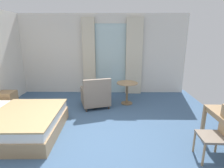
% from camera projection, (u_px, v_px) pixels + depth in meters
% --- Properties ---
extents(ground, '(6.48, 7.27, 0.10)m').
position_uv_depth(ground, '(92.00, 144.00, 3.64)').
color(ground, '#426084').
extents(wall_back, '(6.08, 0.12, 2.85)m').
position_uv_depth(wall_back, '(102.00, 55.00, 6.51)').
color(wall_back, silver).
rests_on(wall_back, ground).
extents(balcony_glass_door, '(1.17, 0.02, 2.51)m').
position_uv_depth(balcony_glass_door, '(112.00, 60.00, 6.47)').
color(balcony_glass_door, silver).
rests_on(balcony_glass_door, ground).
extents(curtain_panel_left, '(0.44, 0.10, 2.71)m').
position_uv_depth(curtain_panel_left, '(89.00, 57.00, 6.36)').
color(curtain_panel_left, beige).
rests_on(curtain_panel_left, ground).
extents(curtain_panel_right, '(0.58, 0.10, 2.71)m').
position_uv_depth(curtain_panel_right, '(134.00, 57.00, 6.34)').
color(curtain_panel_right, beige).
rests_on(curtain_panel_right, ground).
extents(bed, '(2.19, 1.75, 1.00)m').
position_uv_depth(bed, '(7.00, 123.00, 3.84)').
color(bed, tan).
rests_on(bed, ground).
extents(nightstand, '(0.46, 0.42, 0.54)m').
position_uv_depth(nightstand, '(7.00, 101.00, 5.15)').
color(nightstand, tan).
rests_on(nightstand, ground).
extents(desk_chair, '(0.46, 0.44, 0.95)m').
position_uv_depth(desk_chair, '(218.00, 132.00, 2.98)').
color(desk_chair, gray).
rests_on(desk_chair, ground).
extents(armchair_by_window, '(0.99, 0.98, 0.92)m').
position_uv_depth(armchair_by_window, '(96.00, 96.00, 5.31)').
color(armchair_by_window, gray).
rests_on(armchair_by_window, ground).
extents(round_cafe_table, '(0.65, 0.65, 0.69)m').
position_uv_depth(round_cafe_table, '(127.00, 88.00, 5.54)').
color(round_cafe_table, tan).
rests_on(round_cafe_table, ground).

